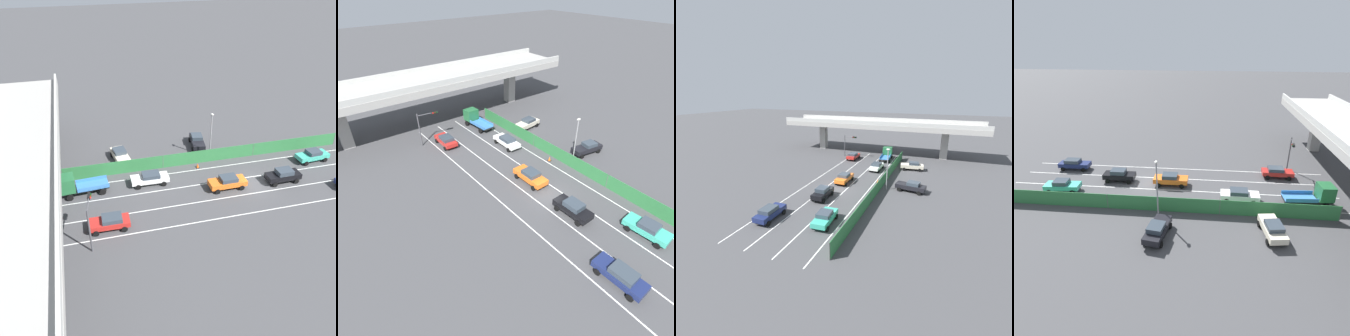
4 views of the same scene
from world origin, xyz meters
The scene contains 18 objects.
ground_plane centered at (0.00, 0.00, 0.00)m, with size 300.00×300.00×0.00m, color #424244.
lane_line_left_edge centered at (-5.10, 3.61, 0.00)m, with size 0.14×43.22×0.01m, color silver.
lane_line_mid_left centered at (-1.70, 3.61, 0.00)m, with size 0.14×43.22×0.01m, color silver.
lane_line_mid_right centered at (1.70, 3.61, 0.00)m, with size 0.14×43.22×0.01m, color silver.
lane_line_right_edge centered at (5.10, 3.61, 0.00)m, with size 0.14×43.22×0.01m, color silver.
elevated_overpass centered at (0.00, 27.22, 6.81)m, with size 48.64×9.10×8.45m.
green_fence centered at (6.76, 3.61, 0.94)m, with size 0.10×39.32×1.87m.
car_sedan_black centered at (-0.23, -3.67, 0.95)m, with size 1.98×4.39×1.73m.
car_sedan_white centered at (3.50, 12.63, 0.86)m, with size 2.11×4.74×1.51m.
car_taxi_teal centered at (3.37, -10.18, 0.88)m, with size 2.27×4.60×1.59m.
car_taxi_orange centered at (0.21, 3.64, 0.90)m, with size 2.05×4.61×1.61m.
car_sedan_red centered at (-3.62, 18.51, 0.87)m, with size 2.13×4.38×1.52m.
flatbed_truck_blue centered at (3.51, 21.71, 1.35)m, with size 2.60×5.76×2.66m.
parked_sedan_dark centered at (11.41, 3.84, 0.90)m, with size 4.73×2.50×1.64m.
parked_sedan_cream centered at (10.09, 15.38, 0.90)m, with size 4.58×2.50×1.62m.
traffic_light centered at (-5.52, 20.50, 3.65)m, with size 3.16×0.75×5.14m.
street_lamp centered at (7.66, 3.23, 4.11)m, with size 0.60×0.36×6.72m.
traffic_cone centered at (5.62, 5.65, 0.31)m, with size 0.47×0.47×0.66m.
Camera 1 is at (-34.40, 20.27, 26.39)m, focal length 39.80 mm.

